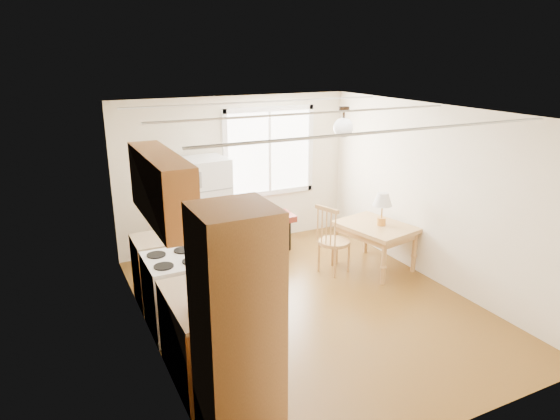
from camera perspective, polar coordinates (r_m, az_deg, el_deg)
room_shell at (r=6.15m, az=3.47°, el=-0.52°), size 4.60×5.60×2.62m
kitchen_run at (r=5.15m, az=-10.06°, el=-9.48°), size 0.65×3.40×2.20m
window_unit at (r=8.48m, az=-1.22°, el=6.67°), size 1.64×0.05×1.51m
pendant_light at (r=6.62m, az=7.25°, el=9.45°), size 0.26×0.26×0.40m
refrigerator at (r=7.89m, az=-8.49°, el=0.10°), size 0.71×0.72×1.62m
bench at (r=8.11m, az=-2.91°, el=-1.28°), size 1.32×0.53×0.60m
dining_table at (r=7.64m, az=10.82°, el=-2.39°), size 1.04×1.25×0.69m
chair at (r=7.32m, az=5.75°, el=-2.93°), size 0.50×0.50×1.05m
table_lamp at (r=7.51m, az=11.64°, el=0.92°), size 0.29×0.29×0.50m
coffee_maker at (r=4.66m, az=-8.58°, el=-9.73°), size 0.21×0.26×0.38m
kettle at (r=4.75m, az=-9.37°, el=-9.64°), size 0.14×0.14×0.26m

